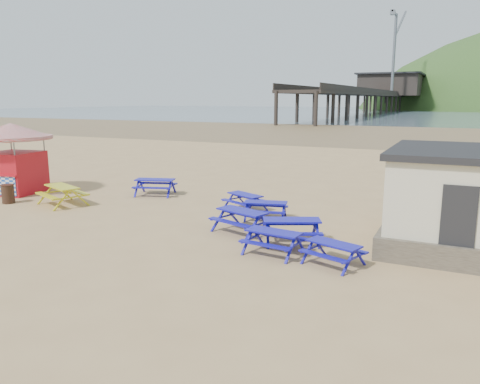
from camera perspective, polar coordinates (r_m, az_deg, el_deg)
The scene contains 14 objects.
ground at distance 18.21m, azimuth -4.89°, elevation -3.66°, with size 400.00×400.00×0.00m, color tan.
wet_sand at distance 70.91m, azimuth 18.10°, elevation 6.93°, with size 400.00×400.00×0.00m, color olive.
sea at distance 185.47m, azimuth 22.75°, elevation 8.96°, with size 400.00×400.00×0.00m, color #4B5E6C.
picnic_table_blue_a at distance 23.54m, azimuth -10.30°, elevation 0.61°, with size 2.27×2.04×0.79m.
picnic_table_blue_b at distance 20.02m, azimuth 0.63°, elevation -1.22°, with size 2.05×1.89×0.69m.
picnic_table_blue_c at distance 18.52m, azimuth 3.14°, elevation -2.26°, with size 1.95×1.71×0.70m.
picnic_table_blue_d at distance 16.72m, azimuth 0.26°, elevation -3.56°, with size 2.26×2.02×0.79m.
picnic_table_blue_e at distance 13.76m, azimuth 11.31°, elevation -7.37°, with size 1.88×1.69×0.66m.
picnic_table_blue_f at distance 15.61m, azimuth 6.31°, elevation -4.72°, with size 2.33×2.15×0.79m.
picnic_table_yellow at distance 22.41m, azimuth -20.82°, elevation -0.40°, with size 2.52×2.30×0.86m.
ice_cream_kiosk at distance 26.06m, azimuth -25.97°, elevation 4.71°, with size 4.47×4.47×3.52m.
litter_bin at distance 23.78m, azimuth -26.44°, elevation -0.19°, with size 0.59×0.59×0.86m.
pier at distance 195.29m, azimuth 17.63°, elevation 10.97°, with size 24.00×220.00×39.29m.
picnic_table_blue_g at distance 14.47m, azimuth 4.11°, elevation -6.12°, with size 1.85×1.55×0.72m.
Camera 1 is at (8.87, -15.20, 4.67)m, focal length 35.00 mm.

